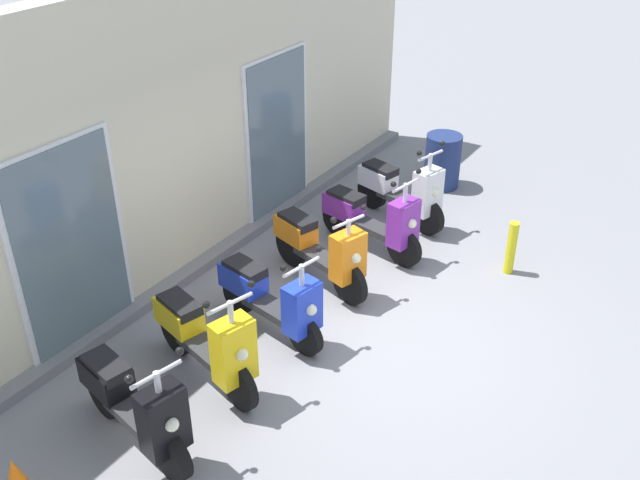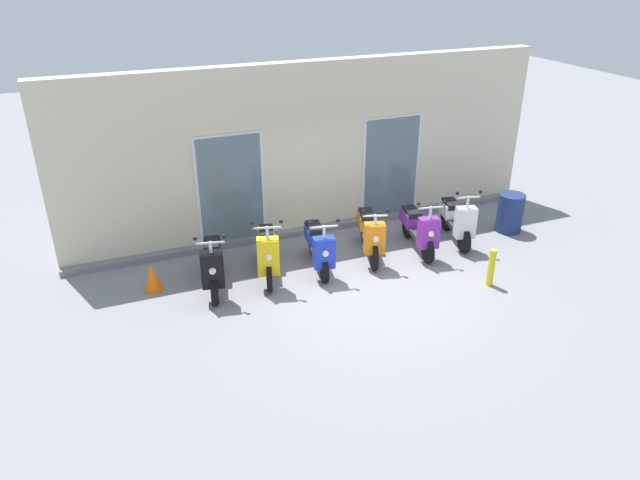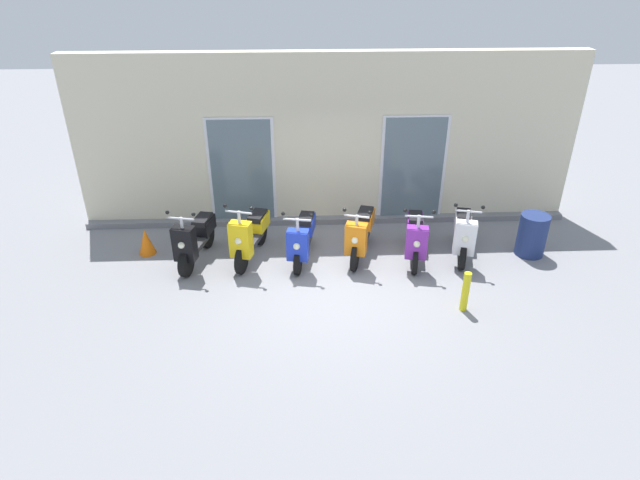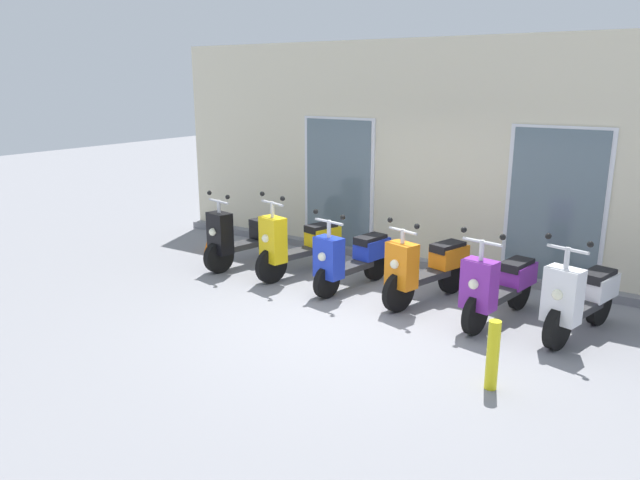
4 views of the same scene
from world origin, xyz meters
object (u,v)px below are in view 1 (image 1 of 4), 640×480
(scooter_yellow, at_px, (206,340))
(scooter_orange, at_px, (320,248))
(scooter_blue, at_px, (271,297))
(scooter_purple, at_px, (372,219))
(scooter_white, at_px, (402,190))
(curb_bollard, at_px, (511,248))
(scooter_black, at_px, (135,405))
(trash_bin, at_px, (443,161))

(scooter_yellow, xyz_separation_m, scooter_orange, (2.07, 0.02, -0.01))
(scooter_blue, relative_size, scooter_purple, 0.94)
(scooter_yellow, xyz_separation_m, scooter_white, (4.01, -0.06, -0.03))
(curb_bollard, bearing_deg, scooter_black, 158.97)
(trash_bin, bearing_deg, scooter_orange, 178.55)
(curb_bollard, bearing_deg, scooter_yellow, 153.05)
(scooter_orange, distance_m, scooter_white, 1.94)
(scooter_black, relative_size, scooter_yellow, 0.98)
(curb_bollard, relative_size, trash_bin, 0.85)
(scooter_black, xyz_separation_m, scooter_purple, (4.10, -0.06, -0.00))
(scooter_blue, bearing_deg, curb_bollard, -33.95)
(scooter_orange, relative_size, scooter_white, 1.04)
(scooter_yellow, distance_m, scooter_blue, 0.97)
(scooter_black, height_order, trash_bin, scooter_black)
(scooter_yellow, xyz_separation_m, scooter_purple, (3.08, -0.11, -0.04))
(scooter_blue, xyz_separation_m, trash_bin, (4.37, 0.00, -0.05))
(scooter_yellow, height_order, scooter_white, scooter_yellow)
(trash_bin, bearing_deg, scooter_black, 179.88)
(scooter_purple, bearing_deg, trash_bin, 1.26)
(scooter_blue, bearing_deg, scooter_white, 0.13)
(scooter_purple, xyz_separation_m, trash_bin, (2.26, 0.05, -0.06))
(scooter_orange, bearing_deg, scooter_black, -178.71)
(scooter_white, bearing_deg, curb_bollard, -104.22)
(scooter_yellow, bearing_deg, scooter_black, -177.05)
(scooter_purple, height_order, trash_bin, scooter_purple)
(scooter_purple, bearing_deg, scooter_black, 179.13)
(scooter_black, xyz_separation_m, curb_bollard, (4.58, -1.76, -0.12))
(scooter_blue, bearing_deg, scooter_purple, -1.29)
(scooter_yellow, xyz_separation_m, curb_bollard, (3.56, -1.81, -0.16))
(scooter_yellow, bearing_deg, curb_bollard, -26.95)
(trash_bin, bearing_deg, scooter_white, 179.79)
(scooter_blue, height_order, trash_bin, scooter_blue)
(scooter_black, bearing_deg, scooter_purple, -0.87)
(scooter_orange, relative_size, curb_bollard, 2.25)
(scooter_black, distance_m, scooter_blue, 1.99)
(scooter_blue, distance_m, trash_bin, 4.37)
(scooter_orange, bearing_deg, scooter_blue, -175.62)
(trash_bin, bearing_deg, curb_bollard, -135.53)
(scooter_purple, bearing_deg, curb_bollard, -74.26)
(scooter_white, bearing_deg, scooter_orange, 177.70)
(scooter_blue, distance_m, scooter_white, 3.04)
(scooter_purple, height_order, curb_bollard, scooter_purple)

